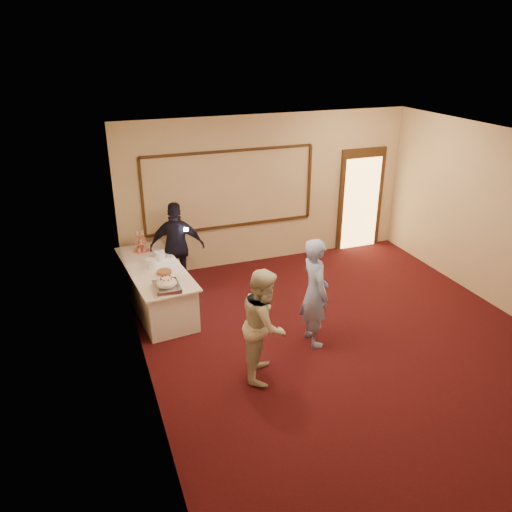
# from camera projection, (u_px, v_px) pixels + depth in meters

# --- Properties ---
(floor) EXTENTS (7.00, 7.00, 0.00)m
(floor) POSITION_uv_depth(u_px,v_px,m) (351.00, 345.00, 7.61)
(floor) COLOR black
(floor) RESTS_ON ground
(room_walls) EXTENTS (6.04, 7.04, 3.02)m
(room_walls) POSITION_uv_depth(u_px,v_px,m) (362.00, 220.00, 6.80)
(room_walls) COLOR beige
(room_walls) RESTS_ON floor
(wall_molding) EXTENTS (3.45, 0.04, 1.55)m
(wall_molding) POSITION_uv_depth(u_px,v_px,m) (230.00, 190.00, 9.70)
(wall_molding) COLOR black
(wall_molding) RESTS_ON room_walls
(doorway) EXTENTS (1.05, 0.07, 2.20)m
(doorway) POSITION_uv_depth(u_px,v_px,m) (361.00, 200.00, 10.83)
(doorway) COLOR black
(doorway) RESTS_ON floor
(buffet_table) EXTENTS (1.11, 2.35, 0.77)m
(buffet_table) POSITION_uv_depth(u_px,v_px,m) (156.00, 287.00, 8.54)
(buffet_table) COLOR silver
(buffet_table) RESTS_ON floor
(pavlova_tray) EXTENTS (0.37, 0.54, 0.19)m
(pavlova_tray) POSITION_uv_depth(u_px,v_px,m) (167.00, 284.00, 7.62)
(pavlova_tray) COLOR #B1B2B8
(pavlova_tray) RESTS_ON buffet_table
(cupcake_stand) EXTENTS (0.28, 0.28, 0.41)m
(cupcake_stand) POSITION_uv_depth(u_px,v_px,m) (141.00, 243.00, 8.98)
(cupcake_stand) COLOR #EF5F63
(cupcake_stand) RESTS_ON buffet_table
(plate_stack_a) EXTENTS (0.18, 0.18, 0.15)m
(plate_stack_a) POSITION_uv_depth(u_px,v_px,m) (151.00, 263.00, 8.35)
(plate_stack_a) COLOR white
(plate_stack_a) RESTS_ON buffet_table
(plate_stack_b) EXTENTS (0.19, 0.19, 0.16)m
(plate_stack_b) POSITION_uv_depth(u_px,v_px,m) (160.00, 255.00, 8.65)
(plate_stack_b) COLOR white
(plate_stack_b) RESTS_ON buffet_table
(tart) EXTENTS (0.28, 0.28, 0.06)m
(tart) POSITION_uv_depth(u_px,v_px,m) (164.00, 272.00, 8.14)
(tart) COLOR white
(tart) RESTS_ON buffet_table
(man) EXTENTS (0.43, 0.64, 1.70)m
(man) POSITION_uv_depth(u_px,v_px,m) (315.00, 292.00, 7.39)
(man) COLOR #91AEED
(man) RESTS_ON floor
(woman) EXTENTS (0.88, 0.96, 1.59)m
(woman) POSITION_uv_depth(u_px,v_px,m) (264.00, 324.00, 6.68)
(woman) COLOR beige
(woman) RESTS_ON floor
(guest) EXTENTS (1.05, 0.65, 1.68)m
(guest) POSITION_uv_depth(u_px,v_px,m) (177.00, 247.00, 9.02)
(guest) COLOR black
(guest) RESTS_ON floor
(camera_flash) EXTENTS (0.07, 0.05, 0.05)m
(camera_flash) POSITION_uv_depth(u_px,v_px,m) (186.00, 230.00, 8.68)
(camera_flash) COLOR white
(camera_flash) RESTS_ON guest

